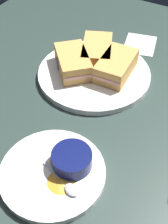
# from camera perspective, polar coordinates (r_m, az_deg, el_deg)

# --- Properties ---
(ground_plane) EXTENTS (1.10, 1.10, 0.03)m
(ground_plane) POSITION_cam_1_polar(r_m,az_deg,el_deg) (0.75, 3.24, 1.72)
(ground_plane) COLOR #283833
(plate_sandwich_main) EXTENTS (0.30, 0.30, 0.02)m
(plate_sandwich_main) POSITION_cam_1_polar(r_m,az_deg,el_deg) (0.80, 1.93, 7.31)
(plate_sandwich_main) COLOR white
(plate_sandwich_main) RESTS_ON ground_plane
(sandwich_half_near) EXTENTS (0.14, 0.08, 0.05)m
(sandwich_half_near) POSITION_cam_1_polar(r_m,az_deg,el_deg) (0.78, 6.16, 8.73)
(sandwich_half_near) COLOR tan
(sandwich_half_near) RESTS_ON plate_sandwich_main
(sandwich_half_far) EXTENTS (0.15, 0.12, 0.05)m
(sandwich_half_far) POSITION_cam_1_polar(r_m,az_deg,el_deg) (0.83, 2.48, 11.45)
(sandwich_half_far) COLOR tan
(sandwich_half_far) RESTS_ON plate_sandwich_main
(sandwich_half_extra) EXTENTS (0.15, 0.14, 0.05)m
(sandwich_half_extra) POSITION_cam_1_polar(r_m,az_deg,el_deg) (0.79, -2.14, 9.50)
(sandwich_half_extra) COLOR tan
(sandwich_half_extra) RESTS_ON plate_sandwich_main
(ramekin_dark_sauce) EXTENTS (0.07, 0.07, 0.03)m
(ramekin_dark_sauce) POSITION_cam_1_polar(r_m,az_deg,el_deg) (0.81, -2.68, 9.61)
(ramekin_dark_sauce) COLOR navy
(ramekin_dark_sauce) RESTS_ON plate_sandwich_main
(spoon_by_dark_ramekin) EXTENTS (0.02, 0.10, 0.01)m
(spoon_by_dark_ramekin) POSITION_cam_1_polar(r_m,az_deg,el_deg) (0.79, 0.88, 7.70)
(spoon_by_dark_ramekin) COLOR silver
(spoon_by_dark_ramekin) RESTS_ON plate_sandwich_main
(plate_chips_companion) EXTENTS (0.21, 0.21, 0.02)m
(plate_chips_companion) POSITION_cam_1_polar(r_m,az_deg,el_deg) (0.60, -6.02, -11.45)
(plate_chips_companion) COLOR white
(plate_chips_companion) RESTS_ON ground_plane
(ramekin_light_gravy) EXTENTS (0.08, 0.08, 0.03)m
(ramekin_light_gravy) POSITION_cam_1_polar(r_m,az_deg,el_deg) (0.58, -2.34, -8.96)
(ramekin_light_gravy) COLOR #0C144C
(ramekin_light_gravy) RESTS_ON plate_chips_companion
(spoon_by_gravy_ramekin) EXTENTS (0.05, 0.10, 0.01)m
(spoon_by_gravy_ramekin) POSITION_cam_1_polar(r_m,az_deg,el_deg) (0.57, -3.25, -13.75)
(spoon_by_gravy_ramekin) COLOR silver
(spoon_by_gravy_ramekin) RESTS_ON plate_chips_companion
(plantain_chip_scatter) EXTENTS (0.10, 0.09, 0.01)m
(plantain_chip_scatter) POSITION_cam_1_polar(r_m,az_deg,el_deg) (0.58, -4.28, -12.07)
(plantain_chip_scatter) COLOR gold
(plantain_chip_scatter) RESTS_ON plate_chips_companion
(paper_napkin_folded) EXTENTS (0.13, 0.11, 0.00)m
(paper_napkin_folded) POSITION_cam_1_polar(r_m,az_deg,el_deg) (0.95, 10.63, 12.62)
(paper_napkin_folded) COLOR white
(paper_napkin_folded) RESTS_ON ground_plane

